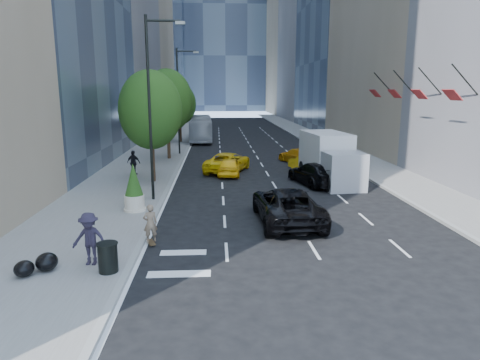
{
  "coord_description": "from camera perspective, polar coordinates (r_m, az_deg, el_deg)",
  "views": [
    {
      "loc": [
        -2.84,
        -19.95,
        6.26
      ],
      "look_at": [
        -1.63,
        2.15,
        1.6
      ],
      "focal_mm": 32.0,
      "sensor_mm": 36.0,
      "label": 1
    }
  ],
  "objects": [
    {
      "name": "traffic_signal",
      "position": [
        60.09,
        -6.63,
        9.89
      ],
      "size": [
        2.48,
        0.53,
        5.2
      ],
      "color": "black",
      "rests_on": "sidewalk_left"
    },
    {
      "name": "garbage_bags",
      "position": [
        16.35,
        -25.35,
        -10.14
      ],
      "size": [
        1.26,
        1.22,
        0.63
      ],
      "color": "black",
      "rests_on": "sidewalk_left"
    },
    {
      "name": "facade_flags",
      "position": [
        32.84,
        21.51,
        10.95
      ],
      "size": [
        1.85,
        13.3,
        2.05
      ],
      "color": "black",
      "rests_on": "ground"
    },
    {
      "name": "city_bus",
      "position": [
        54.25,
        -5.23,
        6.87
      ],
      "size": [
        2.92,
        11.22,
        3.11
      ],
      "primitive_type": "imported",
      "rotation": [
        0.0,
        0.0,
        0.03
      ],
      "color": "#B6B9BC",
      "rests_on": "ground"
    },
    {
      "name": "tree_mid",
      "position": [
        39.2,
        -9.68,
        10.35
      ],
      "size": [
        4.5,
        4.5,
        7.99
      ],
      "color": "black",
      "rests_on": "sidewalk_left"
    },
    {
      "name": "pedestrian_a",
      "position": [
        23.46,
        -13.98,
        -1.56
      ],
      "size": [
        0.98,
        0.95,
        1.59
      ],
      "primitive_type": "imported",
      "rotation": [
        0.0,
        0.0,
        0.66
      ],
      "color": "black",
      "rests_on": "sidewalk_left"
    },
    {
      "name": "planter_shrub",
      "position": [
        22.61,
        -13.97,
        -1.09
      ],
      "size": [
        1.02,
        1.02,
        2.46
      ],
      "color": "beige",
      "rests_on": "sidewalk_left"
    },
    {
      "name": "lamp_near",
      "position": [
        24.2,
        -11.6,
        10.6
      ],
      "size": [
        2.13,
        0.22,
        10.0
      ],
      "color": "black",
      "rests_on": "sidewalk_left"
    },
    {
      "name": "skateboarder",
      "position": [
        18.02,
        -11.86,
        -6.0
      ],
      "size": [
        0.68,
        0.56,
        1.61
      ],
      "primitive_type": "imported",
      "rotation": [
        0.0,
        0.0,
        3.48
      ],
      "color": "#79624C",
      "rests_on": "ground"
    },
    {
      "name": "pedestrian_c",
      "position": [
        16.16,
        -19.42,
        -7.41
      ],
      "size": [
        1.32,
        0.86,
        1.92
      ],
      "primitive_type": "imported",
      "rotation": [
        0.0,
        0.0,
        -0.12
      ],
      "color": "#241D2C",
      "rests_on": "sidewalk_left"
    },
    {
      "name": "taxi_d",
      "position": [
        37.64,
        7.7,
        3.23
      ],
      "size": [
        3.28,
        4.9,
        1.32
      ],
      "primitive_type": "imported",
      "rotation": [
        0.0,
        0.0,
        3.49
      ],
      "color": "orange",
      "rests_on": "ground"
    },
    {
      "name": "sidewalk_right",
      "position": [
        51.94,
        11.24,
        4.83
      ],
      "size": [
        4.0,
        120.0,
        0.15
      ],
      "primitive_type": "cube",
      "color": "slate",
      "rests_on": "ground"
    },
    {
      "name": "taxi_c",
      "position": [
        33.42,
        -1.65,
        2.41
      ],
      "size": [
        4.15,
        5.98,
        1.52
      ],
      "primitive_type": "imported",
      "rotation": [
        0.0,
        0.0,
        2.81
      ],
      "color": "yellow",
      "rests_on": "ground"
    },
    {
      "name": "tower_right_far",
      "position": [
        121.98,
        9.25,
        20.59
      ],
      "size": [
        20.0,
        24.0,
        50.0
      ],
      "primitive_type": "cube",
      "color": "gray",
      "rests_on": "ground"
    },
    {
      "name": "tree_far",
      "position": [
        52.16,
        -8.05,
        9.98
      ],
      "size": [
        3.9,
        3.9,
        6.92
      ],
      "color": "black",
      "rests_on": "sidewalk_left"
    },
    {
      "name": "black_sedan_lincoln",
      "position": [
        20.67,
        6.29,
        -3.37
      ],
      "size": [
        3.03,
        6.17,
        1.69
      ],
      "primitive_type": "imported",
      "rotation": [
        0.0,
        0.0,
        3.18
      ],
      "color": "black",
      "rests_on": "ground"
    },
    {
      "name": "pedestrian_b",
      "position": [
        32.32,
        -14.0,
        2.26
      ],
      "size": [
        1.14,
        0.77,
        1.8
      ],
      "primitive_type": "imported",
      "rotation": [
        0.0,
        0.0,
        2.8
      ],
      "color": "black",
      "rests_on": "sidewalk_left"
    },
    {
      "name": "black_sedan_mercedes",
      "position": [
        29.24,
        9.95,
        0.87
      ],
      "size": [
        3.31,
        5.58,
        1.52
      ],
      "primitive_type": "imported",
      "rotation": [
        0.0,
        0.0,
        3.38
      ],
      "color": "black",
      "rests_on": "ground"
    },
    {
      "name": "tree_near",
      "position": [
        29.3,
        -11.84,
        9.12
      ],
      "size": [
        4.2,
        4.2,
        7.46
      ],
      "color": "black",
      "rests_on": "sidewalk_left"
    },
    {
      "name": "ground",
      "position": [
        21.1,
        4.77,
        -5.41
      ],
      "size": [
        160.0,
        160.0,
        0.0
      ],
      "primitive_type": "plane",
      "color": "black",
      "rests_on": "ground"
    },
    {
      "name": "box_truck",
      "position": [
        30.24,
        11.89,
        2.96
      ],
      "size": [
        3.15,
        7.19,
        3.34
      ],
      "rotation": [
        0.0,
        0.0,
        0.09
      ],
      "color": "silver",
      "rests_on": "ground"
    },
    {
      "name": "trash_can",
      "position": [
        15.5,
        -17.21,
        -9.91
      ],
      "size": [
        0.66,
        0.66,
        0.99
      ],
      "primitive_type": "cylinder",
      "color": "black",
      "rests_on": "sidewalk_left"
    },
    {
      "name": "lamp_far",
      "position": [
        42.09,
        -8.03,
        11.17
      ],
      "size": [
        2.13,
        0.22,
        10.0
      ],
      "color": "black",
      "rests_on": "sidewalk_left"
    },
    {
      "name": "sidewalk_left",
      "position": [
        50.71,
        -10.12,
        4.71
      ],
      "size": [
        6.0,
        120.0,
        0.15
      ],
      "primitive_type": "cube",
      "color": "slate",
      "rests_on": "ground"
    },
    {
      "name": "taxi_b",
      "position": [
        33.62,
        9.01,
        2.17
      ],
      "size": [
        2.55,
        4.28,
        1.33
      ],
      "primitive_type": "imported",
      "rotation": [
        0.0,
        0.0,
        3.44
      ],
      "color": "yellow",
      "rests_on": "ground"
    },
    {
      "name": "taxi_a",
      "position": [
        31.95,
        -1.38,
        1.83
      ],
      "size": [
        2.03,
        4.14,
        1.36
      ],
      "primitive_type": "imported",
      "rotation": [
        0.0,
        0.0,
        3.03
      ],
      "color": "yellow",
      "rests_on": "ground"
    }
  ]
}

